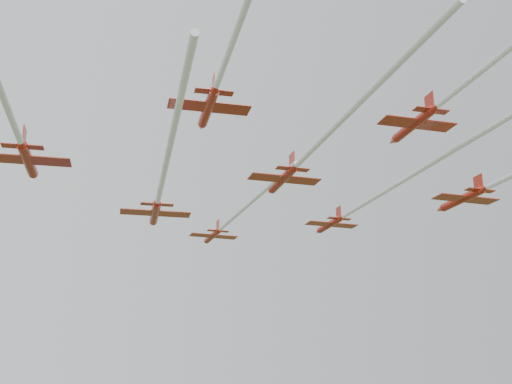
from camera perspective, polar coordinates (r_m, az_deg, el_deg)
name	(u,v)px	position (r m, az deg, el deg)	size (l,w,h in m)	color
jet_lead	(228,223)	(100.97, -2.53, -2.73)	(9.23, 43.22, 2.42)	red
jet_row2_left	(161,187)	(79.42, -8.45, 0.46)	(16.90, 53.05, 2.91)	red
jet_row2_right	(380,194)	(86.00, 10.96, -0.21)	(12.44, 60.17, 2.41)	red
jet_row3_mid	(309,153)	(71.70, 4.70, 3.47)	(11.81, 45.12, 2.67)	red
jet_row4_left	(229,53)	(53.44, -2.45, 12.26)	(13.69, 45.93, 2.38)	red
jet_row4_right	(459,89)	(65.16, 17.57, 8.73)	(11.42, 42.24, 2.51)	red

